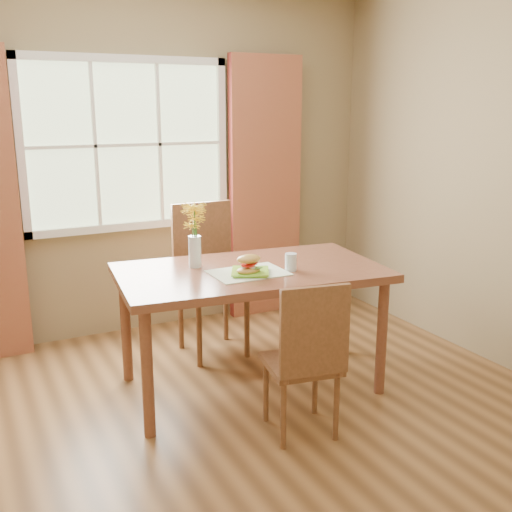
{
  "coord_description": "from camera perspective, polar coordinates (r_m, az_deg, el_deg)",
  "views": [
    {
      "loc": [
        -1.25,
        -2.73,
        1.8
      ],
      "look_at": [
        0.39,
        0.46,
        0.89
      ],
      "focal_mm": 42.0,
      "sensor_mm": 36.0,
      "label": 1
    }
  ],
  "objects": [
    {
      "name": "chair_near",
      "position": [
        3.27,
        4.81,
        -9.26
      ],
      "size": [
        0.44,
        0.44,
        0.91
      ],
      "rotation": [
        0.0,
        0.0,
        -0.18
      ],
      "color": "brown",
      "rests_on": "room"
    },
    {
      "name": "croissant_sandwich",
      "position": [
        3.57,
        -0.69,
        -0.8
      ],
      "size": [
        0.16,
        0.11,
        0.12
      ],
      "rotation": [
        0.0,
        0.0,
        0.04
      ],
      "color": "gold",
      "rests_on": "plate"
    },
    {
      "name": "dining_table",
      "position": [
        3.78,
        -0.52,
        -2.41
      ],
      "size": [
        1.74,
        1.11,
        0.8
      ],
      "rotation": [
        0.0,
        0.0,
        -0.11
      ],
      "color": "brown",
      "rests_on": "room"
    },
    {
      "name": "plate",
      "position": [
        3.62,
        -0.56,
        -1.6
      ],
      "size": [
        0.3,
        0.3,
        0.01
      ],
      "primitive_type": "cube",
      "rotation": [
        0.0,
        0.0,
        -0.48
      ],
      "color": "#86D334",
      "rests_on": "placemat"
    },
    {
      "name": "chair_far",
      "position": [
        4.43,
        -4.66,
        -1.44
      ],
      "size": [
        0.46,
        0.46,
        1.11
      ],
      "rotation": [
        0.0,
        0.0,
        -0.0
      ],
      "color": "brown",
      "rests_on": "room"
    },
    {
      "name": "window",
      "position": [
        4.77,
        -12.13,
        10.3
      ],
      "size": [
        1.62,
        0.06,
        1.32
      ],
      "color": "#B3C897",
      "rests_on": "room"
    },
    {
      "name": "water_glass",
      "position": [
        3.7,
        3.33,
        -0.62
      ],
      "size": [
        0.07,
        0.07,
        0.11
      ],
      "color": "silver",
      "rests_on": "dining_table"
    },
    {
      "name": "room",
      "position": [
        3.03,
        -2.54,
        5.66
      ],
      "size": [
        4.24,
        3.84,
        2.74
      ],
      "color": "brown",
      "rests_on": "ground"
    },
    {
      "name": "placemat",
      "position": [
        3.65,
        -0.73,
        -1.61
      ],
      "size": [
        0.45,
        0.33,
        0.01
      ],
      "primitive_type": "cube",
      "rotation": [
        0.0,
        0.0,
        0.0
      ],
      "color": "#E7ECC8",
      "rests_on": "dining_table"
    },
    {
      "name": "flower_vase",
      "position": [
        3.75,
        -5.89,
        2.75
      ],
      "size": [
        0.17,
        0.17,
        0.41
      ],
      "color": "silver",
      "rests_on": "dining_table"
    },
    {
      "name": "curtain_right",
      "position": [
        5.15,
        0.88,
        6.4
      ],
      "size": [
        0.65,
        0.08,
        2.2
      ],
      "primitive_type": "cube",
      "color": "maroon",
      "rests_on": "room"
    }
  ]
}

